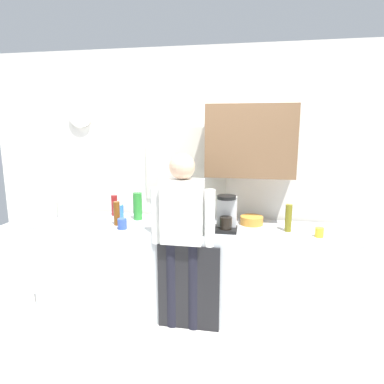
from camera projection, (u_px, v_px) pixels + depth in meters
The scene contains 17 objects.
ground_plane at pixel (183, 326), 3.13m from camera, with size 8.00×8.00×0.00m, color silver.
kitchen_counter at pixel (189, 268), 3.33m from camera, with size 2.99×0.64×0.89m, color #B2B7BC.
dishwasher_panel at pixel (188, 288), 3.01m from camera, with size 0.56×0.02×0.80m, color black.
back_wall_assembly at pixel (203, 172), 3.53m from camera, with size 4.59×0.42×2.60m.
coffee_maker at pixel (226, 215), 3.06m from camera, with size 0.20×0.20×0.33m.
bottle_green_wine at pixel (203, 211), 3.17m from camera, with size 0.07×0.07×0.30m, color #195923.
bottle_olive_oil at pixel (288, 218), 3.03m from camera, with size 0.06×0.06×0.25m, color olive.
bottle_amber_beer at pixel (117, 213), 3.23m from camera, with size 0.06×0.06×0.23m, color brown.
bottle_clear_soda at pixel (138, 206), 3.42m from camera, with size 0.09×0.09×0.28m, color #2D8C33.
bottle_red_vinegar at pixel (114, 205), 3.57m from camera, with size 0.06×0.06×0.22m, color maroon.
cup_yellow_cup at pixel (319, 232), 2.89m from camera, with size 0.07×0.07×0.09m, color yellow.
cup_terracotta_mug at pixel (170, 223), 3.16m from camera, with size 0.08×0.08×0.09m, color #B26647.
cup_blue_mug at pixel (122, 224), 3.12m from camera, with size 0.08×0.08×0.10m, color #3351B2.
mixing_bowl at pixel (252, 220), 3.26m from camera, with size 0.22×0.22×0.08m, color orange.
dish_soap at pixel (121, 212), 3.43m from camera, with size 0.06×0.06×0.18m.
storage_canister at pixel (64, 209), 3.52m from camera, with size 0.14×0.14×0.17m, color silver.
person_at_sink at pixel (183, 228), 2.95m from camera, with size 0.57×0.22×1.60m.
Camera 1 is at (0.60, -2.76, 1.84)m, focal length 31.49 mm.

